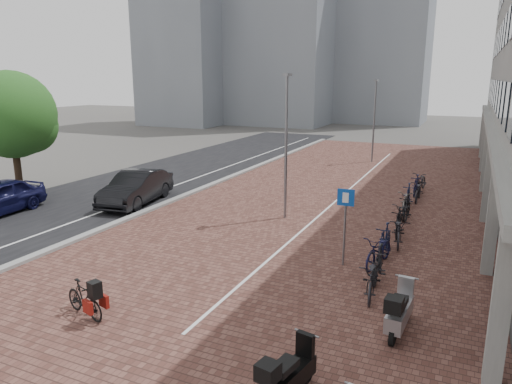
{
  "coord_description": "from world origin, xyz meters",
  "views": [
    {
      "loc": [
        7.97,
        -11.45,
        5.96
      ],
      "look_at": [
        0.0,
        6.0,
        1.3
      ],
      "focal_mm": 33.17,
      "sensor_mm": 36.0,
      "label": 1
    }
  ],
  "objects_px": {
    "car_dark": "(136,188)",
    "scooter_mid": "(289,374)",
    "parking_sign": "(345,215)",
    "hero_bike": "(84,298)",
    "scooter_front": "(400,309)"
  },
  "relations": [
    {
      "from": "scooter_front",
      "to": "scooter_mid",
      "type": "distance_m",
      "value": 3.72
    },
    {
      "from": "car_dark",
      "to": "scooter_mid",
      "type": "bearing_deg",
      "value": -50.8
    },
    {
      "from": "scooter_mid",
      "to": "hero_bike",
      "type": "bearing_deg",
      "value": -177.33
    },
    {
      "from": "scooter_front",
      "to": "hero_bike",
      "type": "bearing_deg",
      "value": -157.76
    },
    {
      "from": "scooter_mid",
      "to": "parking_sign",
      "type": "height_order",
      "value": "parking_sign"
    },
    {
      "from": "scooter_front",
      "to": "scooter_mid",
      "type": "bearing_deg",
      "value": -110.37
    },
    {
      "from": "scooter_front",
      "to": "scooter_mid",
      "type": "height_order",
      "value": "scooter_front"
    },
    {
      "from": "car_dark",
      "to": "hero_bike",
      "type": "xyz_separation_m",
      "value": [
        5.91,
        -9.55,
        -0.3
      ]
    },
    {
      "from": "car_dark",
      "to": "hero_bike",
      "type": "height_order",
      "value": "car_dark"
    },
    {
      "from": "car_dark",
      "to": "parking_sign",
      "type": "bearing_deg",
      "value": -26.98
    },
    {
      "from": "car_dark",
      "to": "parking_sign",
      "type": "distance_m",
      "value": 11.66
    },
    {
      "from": "hero_bike",
      "to": "scooter_front",
      "type": "distance_m",
      "value": 7.82
    },
    {
      "from": "scooter_front",
      "to": "car_dark",
      "type": "bearing_deg",
      "value": 155.78
    },
    {
      "from": "parking_sign",
      "to": "scooter_mid",
      "type": "bearing_deg",
      "value": -86.91
    },
    {
      "from": "hero_bike",
      "to": "scooter_mid",
      "type": "xyz_separation_m",
      "value": [
        5.9,
        -0.91,
        0.09
      ]
    }
  ]
}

